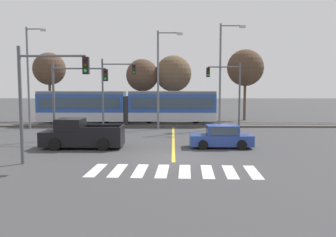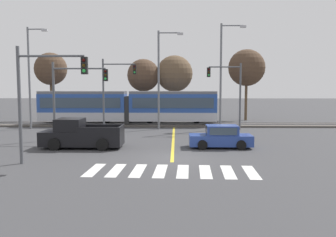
# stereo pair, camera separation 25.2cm
# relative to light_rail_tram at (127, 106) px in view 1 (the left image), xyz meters

# --- Properties ---
(ground_plane) EXTENTS (200.00, 200.00, 0.00)m
(ground_plane) POSITION_rel_light_rail_tram_xyz_m (4.86, -17.23, -2.05)
(ground_plane) COLOR #3D3D3F
(track_bed) EXTENTS (120.00, 4.00, 0.18)m
(track_bed) POSITION_rel_light_rail_tram_xyz_m (4.86, 0.01, -1.96)
(track_bed) COLOR #4C4742
(track_bed) RESTS_ON ground
(rail_near) EXTENTS (120.00, 0.08, 0.10)m
(rail_near) POSITION_rel_light_rail_tram_xyz_m (4.86, -0.71, -1.82)
(rail_near) COLOR #939399
(rail_near) RESTS_ON track_bed
(rail_far) EXTENTS (120.00, 0.08, 0.10)m
(rail_far) POSITION_rel_light_rail_tram_xyz_m (4.86, 0.73, -1.82)
(rail_far) COLOR #939399
(rail_far) RESTS_ON track_bed
(light_rail_tram) EXTENTS (18.50, 2.64, 3.43)m
(light_rail_tram) POSITION_rel_light_rail_tram_xyz_m (0.00, 0.00, 0.00)
(light_rail_tram) COLOR #B7BAC1
(light_rail_tram) RESTS_ON track_bed
(crosswalk_stripe_0) EXTENTS (0.67, 2.82, 0.01)m
(crosswalk_stripe_0) POSITION_rel_light_rail_tram_xyz_m (1.01, -20.11, -2.04)
(crosswalk_stripe_0) COLOR silver
(crosswalk_stripe_0) RESTS_ON ground
(crosswalk_stripe_1) EXTENTS (0.67, 2.82, 0.01)m
(crosswalk_stripe_1) POSITION_rel_light_rail_tram_xyz_m (2.11, -20.15, -2.04)
(crosswalk_stripe_1) COLOR silver
(crosswalk_stripe_1) RESTS_ON ground
(crosswalk_stripe_2) EXTENTS (0.67, 2.82, 0.01)m
(crosswalk_stripe_2) POSITION_rel_light_rail_tram_xyz_m (3.21, -20.20, -2.04)
(crosswalk_stripe_2) COLOR silver
(crosswalk_stripe_2) RESTS_ON ground
(crosswalk_stripe_3) EXTENTS (0.67, 2.82, 0.01)m
(crosswalk_stripe_3) POSITION_rel_light_rail_tram_xyz_m (4.31, -20.24, -2.04)
(crosswalk_stripe_3) COLOR silver
(crosswalk_stripe_3) RESTS_ON ground
(crosswalk_stripe_4) EXTENTS (0.67, 2.82, 0.01)m
(crosswalk_stripe_4) POSITION_rel_light_rail_tram_xyz_m (5.41, -20.28, -2.04)
(crosswalk_stripe_4) COLOR silver
(crosswalk_stripe_4) RESTS_ON ground
(crosswalk_stripe_5) EXTENTS (0.67, 2.82, 0.01)m
(crosswalk_stripe_5) POSITION_rel_light_rail_tram_xyz_m (6.50, -20.33, -2.04)
(crosswalk_stripe_5) COLOR silver
(crosswalk_stripe_5) RESTS_ON ground
(crosswalk_stripe_6) EXTENTS (0.67, 2.82, 0.01)m
(crosswalk_stripe_6) POSITION_rel_light_rail_tram_xyz_m (7.60, -20.37, -2.04)
(crosswalk_stripe_6) COLOR silver
(crosswalk_stripe_6) RESTS_ON ground
(crosswalk_stripe_7) EXTENTS (0.67, 2.82, 0.01)m
(crosswalk_stripe_7) POSITION_rel_light_rail_tram_xyz_m (8.70, -20.41, -2.04)
(crosswalk_stripe_7) COLOR silver
(crosswalk_stripe_7) RESTS_ON ground
(lane_centre_line) EXTENTS (0.20, 16.27, 0.01)m
(lane_centre_line) POSITION_rel_light_rail_tram_xyz_m (4.86, -10.13, -2.05)
(lane_centre_line) COLOR gold
(lane_centre_line) RESTS_ON ground
(sedan_crossing) EXTENTS (4.20, 1.93, 1.52)m
(sedan_crossing) POSITION_rel_light_rail_tram_xyz_m (8.08, -13.50, -1.35)
(sedan_crossing) COLOR #284293
(sedan_crossing) RESTS_ON ground
(pickup_truck) EXTENTS (5.42, 2.29, 1.98)m
(pickup_truck) POSITION_rel_light_rail_tram_xyz_m (-1.36, -13.83, -1.21)
(pickup_truck) COLOR black
(pickup_truck) RESTS_ON ground
(traffic_light_far_left) EXTENTS (3.25, 0.38, 6.71)m
(traffic_light_far_left) POSITION_rel_light_rail_tram_xyz_m (-0.85, -3.64, 2.29)
(traffic_light_far_left) COLOR #515459
(traffic_light_far_left) RESTS_ON ground
(traffic_light_mid_left) EXTENTS (4.25, 0.38, 5.97)m
(traffic_light_mid_left) POSITION_rel_light_rail_tram_xyz_m (-2.80, -10.47, 1.90)
(traffic_light_mid_left) COLOR #515459
(traffic_light_mid_left) RESTS_ON ground
(traffic_light_near_left) EXTENTS (3.75, 0.38, 6.23)m
(traffic_light_near_left) POSITION_rel_light_rail_tram_xyz_m (-1.99, -18.75, 2.03)
(traffic_light_near_left) COLOR #515459
(traffic_light_near_left) RESTS_ON ground
(traffic_light_far_right) EXTENTS (3.25, 0.38, 6.30)m
(traffic_light_far_right) POSITION_rel_light_rail_tram_xyz_m (10.09, -3.55, 2.10)
(traffic_light_far_right) COLOR #515459
(traffic_light_far_right) RESTS_ON ground
(street_lamp_west) EXTENTS (2.01, 0.28, 9.75)m
(street_lamp_west) POSITION_rel_light_rail_tram_xyz_m (-8.95, -3.20, 3.40)
(street_lamp_west) COLOR slate
(street_lamp_west) RESTS_ON ground
(street_lamp_centre) EXTENTS (2.42, 0.28, 9.34)m
(street_lamp_centre) POSITION_rel_light_rail_tram_xyz_m (3.62, -3.34, 3.24)
(street_lamp_centre) COLOR slate
(street_lamp_centre) RESTS_ON ground
(street_lamp_east) EXTENTS (2.39, 0.28, 9.98)m
(street_lamp_east) POSITION_rel_light_rail_tram_xyz_m (9.49, -3.41, 3.56)
(street_lamp_east) COLOR slate
(street_lamp_east) RESTS_ON ground
(bare_tree_far_west) EXTENTS (3.81, 3.81, 8.07)m
(bare_tree_far_west) POSITION_rel_light_rail_tram_xyz_m (-9.76, 4.60, 4.09)
(bare_tree_far_west) COLOR brown
(bare_tree_far_west) RESTS_ON ground
(bare_tree_west) EXTENTS (3.81, 3.81, 7.32)m
(bare_tree_west) POSITION_rel_light_rail_tram_xyz_m (1.21, 4.66, 3.34)
(bare_tree_west) COLOR brown
(bare_tree_west) RESTS_ON ground
(bare_tree_east) EXTENTS (4.29, 4.29, 7.75)m
(bare_tree_east) POSITION_rel_light_rail_tram_xyz_m (4.87, 4.93, 3.54)
(bare_tree_east) COLOR brown
(bare_tree_east) RESTS_ON ground
(bare_tree_far_east) EXTENTS (4.39, 4.39, 8.54)m
(bare_tree_far_east) POSITION_rel_light_rail_tram_xyz_m (13.52, 5.83, 4.27)
(bare_tree_far_east) COLOR brown
(bare_tree_far_east) RESTS_ON ground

